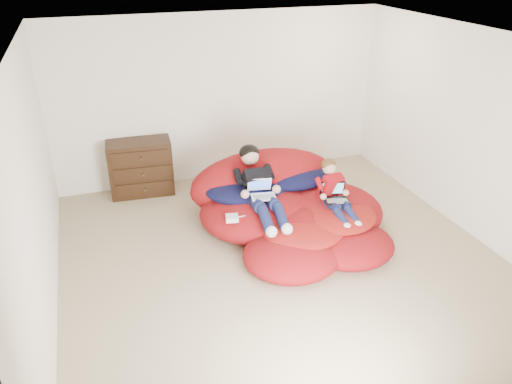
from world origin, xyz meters
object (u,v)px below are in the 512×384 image
(younger_boy, at_px, (334,190))
(laptop_white, at_px, (262,191))
(older_boy, at_px, (258,184))
(dresser, at_px, (141,168))
(laptop_black, at_px, (335,195))
(beanbag_pile, at_px, (288,208))

(younger_boy, distance_m, laptop_white, 0.91)
(older_boy, distance_m, younger_boy, 0.95)
(dresser, relative_size, laptop_black, 2.65)
(dresser, distance_m, older_boy, 2.05)
(laptop_white, bearing_deg, dresser, 126.17)
(younger_boy, bearing_deg, beanbag_pile, 145.07)
(younger_boy, height_order, laptop_black, younger_boy)
(laptop_white, bearing_deg, laptop_black, -15.76)
(beanbag_pile, bearing_deg, younger_boy, -34.93)
(dresser, height_order, younger_boy, younger_boy)
(dresser, bearing_deg, younger_boy, -42.35)
(beanbag_pile, xyz_separation_m, laptop_white, (-0.40, -0.11, 0.35))
(older_boy, bearing_deg, beanbag_pile, -2.48)
(dresser, distance_m, younger_boy, 2.90)
(dresser, xyz_separation_m, beanbag_pile, (1.66, -1.62, -0.13))
(dresser, relative_size, younger_boy, 1.12)
(older_boy, bearing_deg, laptop_white, -90.00)
(beanbag_pile, distance_m, older_boy, 0.57)
(older_boy, bearing_deg, younger_boy, -21.67)
(dresser, distance_m, beanbag_pile, 2.32)
(dresser, bearing_deg, laptop_black, -42.68)
(beanbag_pile, xyz_separation_m, laptop_black, (0.47, -0.35, 0.27))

